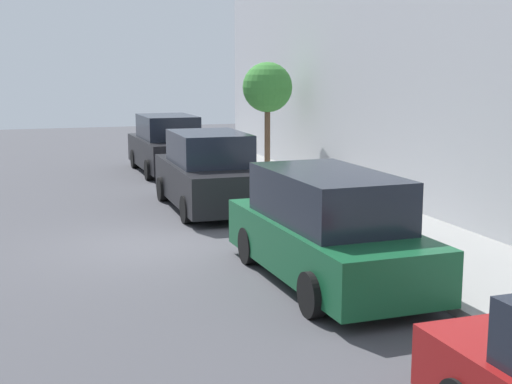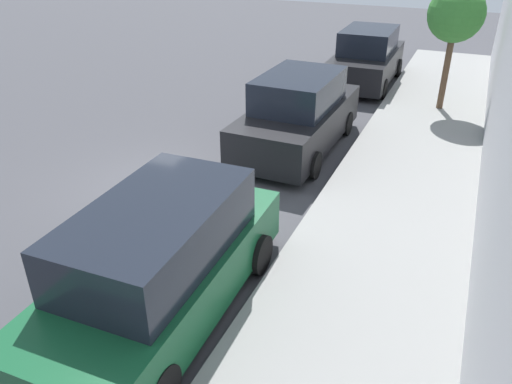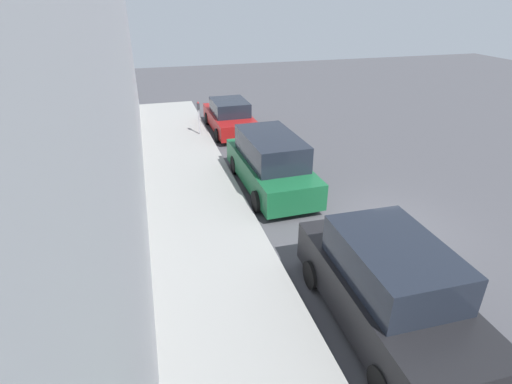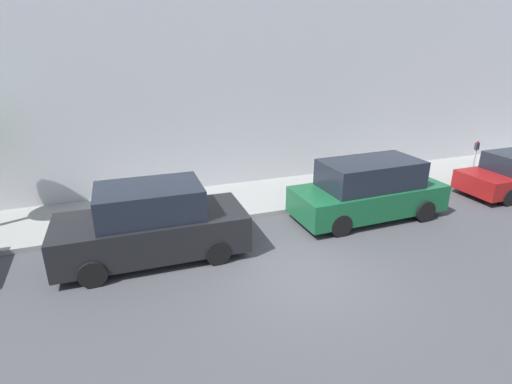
% 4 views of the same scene
% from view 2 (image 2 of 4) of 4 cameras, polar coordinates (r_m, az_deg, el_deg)
% --- Properties ---
extents(ground_plane, '(60.00, 60.00, 0.00)m').
position_cam_2_polar(ground_plane, '(11.50, -11.00, 0.57)').
color(ground_plane, '#424247').
extents(sidewalk, '(3.11, 32.00, 0.15)m').
position_cam_2_polar(sidewalk, '(9.81, 14.44, -4.58)').
color(sidewalk, gray).
rests_on(sidewalk, ground_plane).
extents(parked_minivan_second, '(2.04, 4.95, 1.90)m').
position_cam_2_polar(parked_minivan_second, '(7.43, -10.80, -8.00)').
color(parked_minivan_second, '#14512D').
rests_on(parked_minivan_second, ground_plane).
extents(parked_suv_third, '(2.08, 4.83, 1.98)m').
position_cam_2_polar(parked_suv_third, '(12.97, 4.82, 8.78)').
color(parked_suv_third, black).
rests_on(parked_suv_third, ground_plane).
extents(parked_suv_fourth, '(2.08, 4.84, 1.98)m').
position_cam_2_polar(parked_suv_fourth, '(19.16, 12.55, 14.68)').
color(parked_suv_fourth, black).
rests_on(parked_suv_fourth, ground_plane).
extents(street_tree, '(1.62, 1.62, 3.63)m').
position_cam_2_polar(street_tree, '(16.27, 21.89, 18.27)').
color(street_tree, brown).
rests_on(street_tree, sidewalk).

